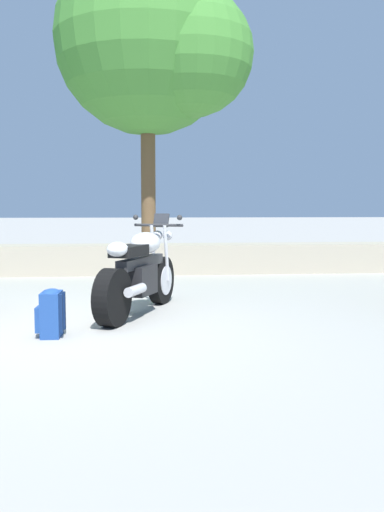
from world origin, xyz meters
The scene contains 5 objects.
ground_plane centered at (0.00, 0.00, 0.00)m, with size 120.00×120.00×0.00m, color #A3A099.
stone_wall centered at (0.00, 4.80, 0.28)m, with size 36.00×0.80×0.55m, color #A89E89.
motorcycle_white_centre centered at (0.90, 0.86, 0.49)m, with size 1.04×1.96×1.18m.
rider_backpack centered at (0.04, -0.22, 0.24)m, with size 0.26×0.30×0.47m.
leafy_tree_mid_right centered at (1.23, 4.96, 4.30)m, with size 3.67×3.50×5.59m.
Camera 1 is at (0.92, -5.52, 1.26)m, focal length 38.03 mm.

